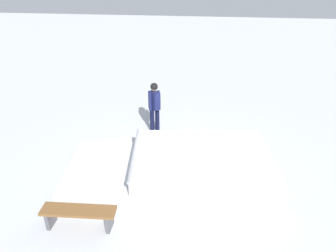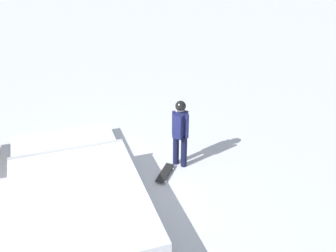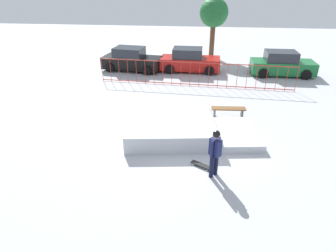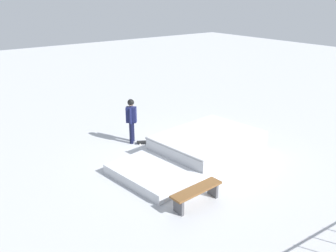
{
  "view_description": "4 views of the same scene",
  "coord_description": "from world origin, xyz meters",
  "px_view_note": "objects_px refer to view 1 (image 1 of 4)",
  "views": [
    {
      "loc": [
        -0.86,
        7.38,
        5.12
      ],
      "look_at": [
        0.22,
        -0.86,
        0.9
      ],
      "focal_mm": 33.99,
      "sensor_mm": 36.0,
      "label": 1
    },
    {
      "loc": [
        -7.4,
        -0.24,
        5.62
      ],
      "look_at": [
        1.07,
        -1.98,
        1.0
      ],
      "focal_mm": 43.83,
      "sensor_mm": 36.0,
      "label": 2
    },
    {
      "loc": [
        0.18,
        -10.36,
        6.06
      ],
      "look_at": [
        -0.92,
        0.08,
        0.6
      ],
      "focal_mm": 31.12,
      "sensor_mm": 36.0,
      "label": 3
    },
    {
      "loc": [
        7.31,
        8.58,
        5.39
      ],
      "look_at": [
        0.13,
        -0.91,
        0.9
      ],
      "focal_mm": 37.79,
      "sensor_mm": 36.0,
      "label": 4
    }
  ],
  "objects_px": {
    "skater": "(154,104)",
    "park_bench": "(79,214)",
    "skateboard": "(164,135)",
    "skate_ramp": "(184,165)"
  },
  "relations": [
    {
      "from": "skater",
      "to": "skateboard",
      "type": "xyz_separation_m",
      "value": [
        -0.39,
        0.46,
        -0.93
      ]
    },
    {
      "from": "skate_ramp",
      "to": "park_bench",
      "type": "relative_size",
      "value": 3.51
    },
    {
      "from": "skate_ramp",
      "to": "skateboard",
      "type": "relative_size",
      "value": 7.19
    },
    {
      "from": "skateboard",
      "to": "park_bench",
      "type": "distance_m",
      "value": 4.42
    },
    {
      "from": "skater",
      "to": "park_bench",
      "type": "distance_m",
      "value": 4.81
    },
    {
      "from": "skater",
      "to": "park_bench",
      "type": "height_order",
      "value": "skater"
    },
    {
      "from": "skateboard",
      "to": "skater",
      "type": "bearing_deg",
      "value": -18.67
    },
    {
      "from": "skater",
      "to": "park_bench",
      "type": "bearing_deg",
      "value": 121.66
    },
    {
      "from": "skater",
      "to": "skateboard",
      "type": "distance_m",
      "value": 1.11
    },
    {
      "from": "skate_ramp",
      "to": "skateboard",
      "type": "xyz_separation_m",
      "value": [
        0.82,
        -2.03,
        -0.24
      ]
    }
  ]
}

